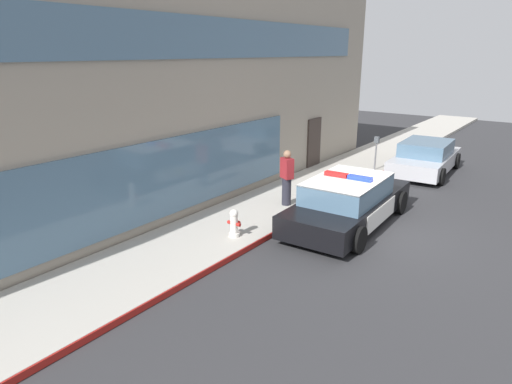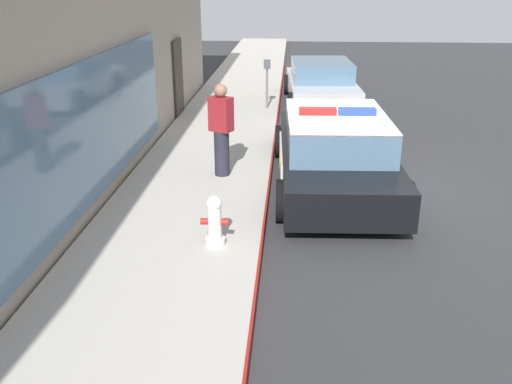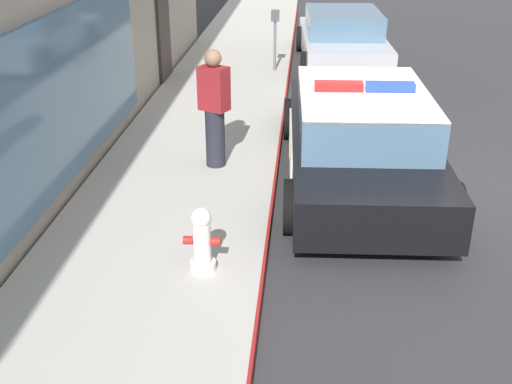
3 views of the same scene
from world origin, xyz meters
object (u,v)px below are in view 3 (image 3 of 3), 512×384
Objects in this scene: police_cruiser at (359,136)px; fire_hydrant at (202,240)px; car_down_street at (342,38)px; parking_meter at (275,29)px; pedestrian_on_sidewalk at (214,109)px.

police_cruiser is 3.36m from fire_hydrant.
parking_meter is (-1.29, 1.56, 0.45)m from car_down_street.
pedestrian_on_sidewalk reaches higher than fire_hydrant.
police_cruiser is 5.88m from parking_meter.
car_down_street is (9.79, -1.87, 0.13)m from fire_hydrant.
pedestrian_on_sidewalk is (2.87, 0.26, 0.51)m from fire_hydrant.
fire_hydrant is at bearing 145.28° from police_cruiser.
parking_meter reaches higher than fire_hydrant.
parking_meter is at bearing 126.54° from car_down_street.
fire_hydrant is 9.97m from car_down_street.
fire_hydrant is 2.92m from pedestrian_on_sidewalk.
fire_hydrant is 0.16× the size of car_down_street.
pedestrian_on_sidewalk is 1.28× the size of parking_meter.
car_down_street is 2.66× the size of pedestrian_on_sidewalk.
parking_meter is (5.63, -0.57, 0.07)m from pedestrian_on_sidewalk.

